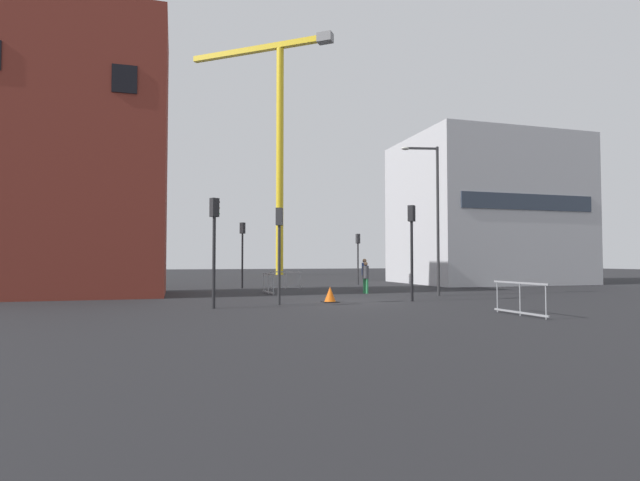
% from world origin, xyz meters
% --- Properties ---
extents(ground, '(160.00, 160.00, 0.00)m').
position_xyz_m(ground, '(0.00, 0.00, 0.00)').
color(ground, black).
extents(brick_building, '(9.21, 6.06, 13.97)m').
position_xyz_m(brick_building, '(-12.28, 6.83, 6.99)').
color(brick_building, maroon).
rests_on(brick_building, ground).
extents(office_block, '(12.56, 10.09, 11.09)m').
position_xyz_m(office_block, '(16.13, 13.46, 5.55)').
color(office_block, '#B7B7BC').
rests_on(office_block, ground).
extents(construction_crane, '(15.96, 12.37, 28.87)m').
position_xyz_m(construction_crane, '(4.72, 39.61, 18.78)').
color(construction_crane, yellow).
rests_on(construction_crane, ground).
extents(streetlamp_tall, '(1.89, 0.52, 7.50)m').
position_xyz_m(streetlamp_tall, '(5.23, 2.01, 4.42)').
color(streetlamp_tall, '#2D2D30').
rests_on(streetlamp_tall, ground).
extents(traffic_light_crosswalk, '(0.34, 0.39, 3.87)m').
position_xyz_m(traffic_light_crosswalk, '(-3.22, -0.80, 2.61)').
color(traffic_light_crosswalk, '#2D2D30').
rests_on(traffic_light_crosswalk, ground).
extents(traffic_light_island, '(0.39, 0.35, 4.08)m').
position_xyz_m(traffic_light_island, '(-5.83, -1.59, 2.73)').
color(traffic_light_island, '#232326').
rests_on(traffic_light_island, ground).
extents(traffic_light_near, '(0.38, 0.36, 4.16)m').
position_xyz_m(traffic_light_near, '(2.66, -0.70, 2.78)').
color(traffic_light_near, black).
rests_on(traffic_light_near, ground).
extents(traffic_light_verge, '(0.27, 0.38, 3.69)m').
position_xyz_m(traffic_light_verge, '(5.56, 13.64, 2.49)').
color(traffic_light_verge, '#2D2D30').
rests_on(traffic_light_verge, ground).
extents(traffic_light_far, '(0.37, 0.37, 4.16)m').
position_xyz_m(traffic_light_far, '(-3.09, 11.42, 2.79)').
color(traffic_light_far, black).
rests_on(traffic_light_far, ground).
extents(pedestrian_walking, '(0.34, 0.34, 1.87)m').
position_xyz_m(pedestrian_walking, '(3.58, 7.27, 1.10)').
color(pedestrian_walking, red).
rests_on(pedestrian_walking, ground).
extents(pedestrian_waiting, '(0.34, 0.34, 1.69)m').
position_xyz_m(pedestrian_waiting, '(2.58, 4.56, 0.98)').
color(pedestrian_waiting, '#2D844C').
rests_on(pedestrian_waiting, ground).
extents(safety_barrier_right_run, '(0.23, 2.20, 1.08)m').
position_xyz_m(safety_barrier_right_run, '(-2.47, 5.67, 0.56)').
color(safety_barrier_right_run, gray).
rests_on(safety_barrier_right_run, ground).
extents(safety_barrier_left_run, '(0.17, 2.46, 1.08)m').
position_xyz_m(safety_barrier_left_run, '(3.43, -6.74, 0.56)').
color(safety_barrier_left_run, gray).
rests_on(safety_barrier_left_run, ground).
extents(safety_barrier_front, '(1.97, 0.30, 1.08)m').
position_xyz_m(safety_barrier_front, '(-0.57, 10.08, 0.56)').
color(safety_barrier_front, '#9EA0A5').
rests_on(safety_barrier_front, ground).
extents(traffic_cone_by_barrier, '(0.65, 0.65, 0.66)m').
position_xyz_m(traffic_cone_by_barrier, '(-0.88, -0.12, 0.31)').
color(traffic_cone_by_barrier, black).
rests_on(traffic_cone_by_barrier, ground).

